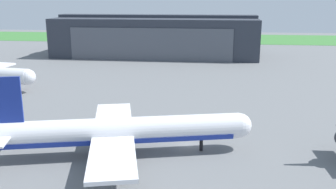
% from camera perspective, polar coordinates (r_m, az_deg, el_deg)
% --- Properties ---
extents(ground_plane, '(440.00, 440.00, 0.00)m').
position_cam_1_polar(ground_plane, '(63.87, 3.15, -7.75)').
color(ground_plane, slate).
extents(grass_field_strip, '(440.00, 56.00, 0.08)m').
position_cam_1_polar(grass_field_strip, '(233.55, 6.35, 8.50)').
color(grass_field_strip, '#3B7836').
rests_on(grass_field_strip, ground_plane).
extents(maintenance_hangar, '(84.56, 33.44, 17.24)m').
position_cam_1_polar(maintenance_hangar, '(163.67, -1.74, 8.90)').
color(maintenance_hangar, '#2D333D').
rests_on(maintenance_hangar, ground_plane).
extents(airliner_near_right, '(41.53, 32.93, 13.09)m').
position_cam_1_polar(airliner_near_right, '(59.25, -7.59, -5.62)').
color(airliner_near_right, white).
rests_on(airliner_near_right, ground_plane).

